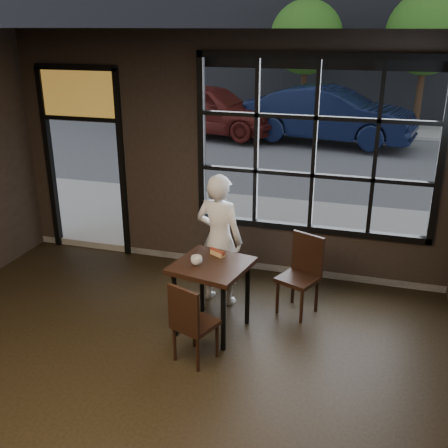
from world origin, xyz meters
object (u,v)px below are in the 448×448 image
(navy_car, at_px, (329,115))
(chair_near, at_px, (195,321))
(man, at_px, (219,240))
(cafe_table, at_px, (212,297))

(navy_car, bearing_deg, chair_near, -171.71)
(man, bearing_deg, chair_near, 105.90)
(cafe_table, distance_m, man, 0.79)
(chair_near, distance_m, navy_car, 10.80)
(cafe_table, distance_m, navy_car, 10.23)
(chair_near, height_order, man, man)
(cafe_table, relative_size, man, 0.51)
(cafe_table, bearing_deg, navy_car, 99.81)
(cafe_table, bearing_deg, man, 110.94)
(chair_near, bearing_deg, cafe_table, -68.07)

